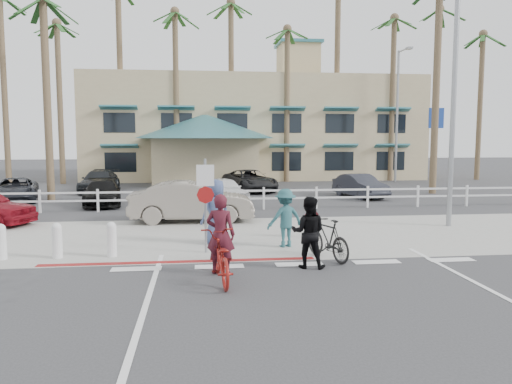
{
  "coord_description": "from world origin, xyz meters",
  "views": [
    {
      "loc": [
        -2.48,
        -11.41,
        3.13
      ],
      "look_at": [
        -0.72,
        3.86,
        1.5
      ],
      "focal_mm": 35.0,
      "sensor_mm": 36.0,
      "label": 1
    }
  ],
  "objects": [
    {
      "name": "palm_5",
      "position": [
        4.0,
        25.0,
        6.5
      ],
      "size": [
        4.0,
        4.0,
        13.0
      ],
      "primitive_type": null,
      "color": "#1D4B1C",
      "rests_on": "ground"
    },
    {
      "name": "bollard_2",
      "position": [
        -7.6,
        2.0,
        0.47
      ],
      "size": [
        0.26,
        0.26,
        0.95
      ],
      "primitive_type": null,
      "color": "silver",
      "rests_on": "ground"
    },
    {
      "name": "cross_street",
      "position": [
        0.0,
        8.5,
        0.0
      ],
      "size": [
        40.0,
        5.0,
        0.01
      ],
      "primitive_type": "cube",
      "color": "#333335",
      "rests_on": "ground"
    },
    {
      "name": "palm_9",
      "position": [
        19.0,
        25.0,
        6.5
      ],
      "size": [
        4.0,
        4.0,
        13.0
      ],
      "primitive_type": null,
      "color": "#1D4B1C",
      "rests_on": "ground"
    },
    {
      "name": "pedestrian_a",
      "position": [
        0.01,
        2.71,
        0.85
      ],
      "size": [
        1.23,
        0.91,
        1.7
      ],
      "primitive_type": "imported",
      "rotation": [
        0.0,
        0.0,
        3.42
      ],
      "color": "#25545A",
      "rests_on": "ground"
    },
    {
      "name": "rider_black",
      "position": [
        0.16,
        0.31,
        0.88
      ],
      "size": [
        1.01,
        0.88,
        1.75
      ],
      "primitive_type": "imported",
      "rotation": [
        0.0,
        0.0,
        2.85
      ],
      "color": "black",
      "rests_on": "ground"
    },
    {
      "name": "bike_red",
      "position": [
        -2.03,
        -0.69,
        0.55
      ],
      "size": [
        0.91,
        2.14,
        1.1
      ],
      "primitive_type": "imported",
      "rotation": [
        0.0,
        0.0,
        3.23
      ],
      "color": "maroon",
      "rests_on": "ground"
    },
    {
      "name": "palm_0",
      "position": [
        -16.0,
        26.0,
        7.5
      ],
      "size": [
        4.0,
        4.0,
        15.0
      ],
      "primitive_type": null,
      "color": "#1D4B1C",
      "rests_on": "ground"
    },
    {
      "name": "palm_1",
      "position": [
        -12.0,
        25.0,
        6.5
      ],
      "size": [
        4.0,
        4.0,
        13.0
      ],
      "primitive_type": null,
      "color": "#1D4B1C",
      "rests_on": "ground"
    },
    {
      "name": "lot_car_1",
      "position": [
        -7.05,
        12.9,
        0.6
      ],
      "size": [
        2.33,
        4.38,
        1.21
      ],
      "primitive_type": "imported",
      "rotation": [
        0.0,
        0.0,
        0.16
      ],
      "color": "black",
      "rests_on": "ground"
    },
    {
      "name": "palm_10",
      "position": [
        -10.0,
        15.0,
        6.0
      ],
      "size": [
        4.0,
        4.0,
        12.0
      ],
      "primitive_type": null,
      "color": "#1D4B1C",
      "rests_on": "ground"
    },
    {
      "name": "streetlight_0",
      "position": [
        6.5,
        5.5,
        4.5
      ],
      "size": [
        0.6,
        2.0,
        9.0
      ],
      "primitive_type": null,
      "color": "gray",
      "rests_on": "ground"
    },
    {
      "name": "palm_4",
      "position": [
        0.0,
        26.0,
        7.5
      ],
      "size": [
        4.0,
        4.0,
        15.0
      ],
      "primitive_type": null,
      "color": "#1D4B1C",
      "rests_on": "ground"
    },
    {
      "name": "bike_black",
      "position": [
        0.84,
        1.05,
        0.55
      ],
      "size": [
        1.12,
        1.88,
        1.09
      ],
      "primitive_type": "imported",
      "rotation": [
        0.0,
        0.0,
        3.51
      ],
      "color": "black",
      "rests_on": "ground"
    },
    {
      "name": "palm_2",
      "position": [
        -8.0,
        26.0,
        8.0
      ],
      "size": [
        4.0,
        4.0,
        16.0
      ],
      "primitive_type": null,
      "color": "#1D4B1C",
      "rests_on": "ground"
    },
    {
      "name": "parking_lot",
      "position": [
        0.0,
        18.0,
        0.0
      ],
      "size": [
        50.0,
        16.0,
        0.01
      ],
      "primitive_type": "cube",
      "color": "#333335",
      "rests_on": "ground"
    },
    {
      "name": "streetlight_1",
      "position": [
        12.0,
        24.0,
        4.75
      ],
      "size": [
        0.6,
        2.0,
        9.5
      ],
      "primitive_type": null,
      "color": "gray",
      "rests_on": "ground"
    },
    {
      "name": "sidewalk_plaza",
      "position": [
        0.0,
        4.5,
        0.01
      ],
      "size": [
        22.0,
        7.0,
        0.01
      ],
      "primitive_type": "cube",
      "color": "gray",
      "rests_on": "ground"
    },
    {
      "name": "ground",
      "position": [
        0.0,
        0.0,
        0.0
      ],
      "size": [
        140.0,
        140.0,
        0.0
      ],
      "primitive_type": "plane",
      "color": "#333335"
    },
    {
      "name": "palm_6",
      "position": [
        8.0,
        26.0,
        8.5
      ],
      "size": [
        4.0,
        4.0,
        17.0
      ],
      "primitive_type": null,
      "color": "#1D4B1C",
      "rests_on": "ground"
    },
    {
      "name": "bike_path",
      "position": [
        0.0,
        -2.0,
        0.0
      ],
      "size": [
        12.0,
        16.0,
        0.01
      ],
      "primitive_type": "cube",
      "color": "#333335",
      "rests_on": "ground"
    },
    {
      "name": "palm_8",
      "position": [
        16.0,
        26.0,
        7.5
      ],
      "size": [
        4.0,
        4.0,
        15.0
      ],
      "primitive_type": null,
      "color": "#1D4B1C",
      "rests_on": "ground"
    },
    {
      "name": "bollard_0",
      "position": [
        -4.8,
        2.0,
        0.47
      ],
      "size": [
        0.26,
        0.26,
        0.95
      ],
      "primitive_type": null,
      "color": "silver",
      "rests_on": "ground"
    },
    {
      "name": "sign_post",
      "position": [
        -2.3,
        2.2,
        1.45
      ],
      "size": [
        0.5,
        0.1,
        2.9
      ],
      "primitive_type": null,
      "color": "gray",
      "rests_on": "ground"
    },
    {
      "name": "rail_fence",
      "position": [
        0.5,
        10.5,
        0.5
      ],
      "size": [
        29.4,
        0.16,
        1.0
      ],
      "primitive_type": null,
      "color": "silver",
      "rests_on": "ground"
    },
    {
      "name": "lot_car_5",
      "position": [
        0.57,
        18.3,
        0.65
      ],
      "size": [
        3.43,
        5.11,
        1.3
      ],
      "primitive_type": "imported",
      "rotation": [
        0.0,
        0.0,
        0.3
      ],
      "color": "black",
      "rests_on": "ground"
    },
    {
      "name": "lot_car_2",
      "position": [
        -1.24,
        13.18,
        0.63
      ],
      "size": [
        2.7,
        3.97,
        1.26
      ],
      "primitive_type": "imported",
      "rotation": [
        0.0,
        0.0,
        0.36
      ],
      "color": "silver",
      "rests_on": "ground"
    },
    {
      "name": "palm_7",
      "position": [
        12.0,
        25.0,
        7.0
      ],
      "size": [
        4.0,
        4.0,
        14.0
      ],
      "primitive_type": null,
      "color": "#1D4B1C",
      "rests_on": "ground"
    },
    {
      "name": "pedestrian_b",
      "position": [
        -1.98,
        3.43,
        0.97
      ],
      "size": [
        1.13,
        1.05,
        1.94
      ],
      "primitive_type": "imported",
      "rotation": [
        0.0,
        0.0,
        3.75
      ],
      "color": "#3A4A74",
      "rests_on": "ground"
    },
    {
      "name": "info_sign",
      "position": [
        14.0,
        22.0,
        2.8
      ],
      "size": [
        1.2,
        0.16,
        5.6
      ],
      "primitive_type": null,
      "color": "navy",
      "rests_on": "ground"
    },
    {
      "name": "rider_red",
      "position": [
        -1.99,
        -0.01,
        0.94
      ],
      "size": [
        0.79,
        0.63,
        1.88
      ],
      "primitive_type": "imported",
      "rotation": [
        0.0,
        0.0,
        2.84
      ],
      "color": "#47131D",
      "rests_on": "ground"
    },
    {
      "name": "curb_red",
      "position": [
        -3.0,
        1.2,
        0.01
      ],
      "size": [
        7.0,
        0.25,
        0.02
      ],
      "primitive_type": "cube",
      "color": "maroon",
      "rests_on": "ground"
    },
    {
      "name": "palm_11",
      "position": [
        11.0,
        16.0,
        7.0
      ],
      "size": [
        4.0,
        4.0,
        14.0
      ],
      "primitive_type": null,
      "color": "#1D4B1C",
      "rests_on": "ground"
    },
    {
      "name": "lot_car_0",
      "position": [
        -11.62,
        14.67,
        0.6
      ],
      "size": [
        3.01,
        4.69,
        1.2
      ],
      "primitive_type": "imported",
      "rotation": [
        0.0,
        0.0,
        0.25
      ],
      "color": "black",
      "rests_on": "ground"
    },
    {
      "name": "bollard_1",
      "position": [
        -6.2,
        2.0,
        0.47
      ],
      "size": [
        0.26,
        0.26,
        0.95
      ],
      "primitive_type": null,
      "color": "silver",
      "rests_on": "ground"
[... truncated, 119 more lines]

